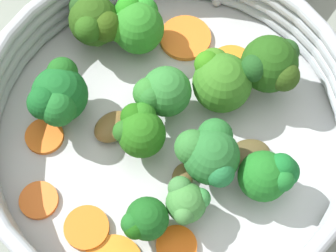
# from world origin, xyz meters

# --- Properties ---
(ground_plane) EXTENTS (4.00, 4.00, 0.00)m
(ground_plane) POSITION_xyz_m (0.00, 0.00, 0.00)
(ground_plane) COLOR gray
(skillet) EXTENTS (0.28, 0.28, 0.02)m
(skillet) POSITION_xyz_m (0.00, 0.00, 0.01)
(skillet) COLOR #B2B5B7
(skillet) RESTS_ON ground_plane
(skillet_rim_wall) EXTENTS (0.30, 0.30, 0.05)m
(skillet_rim_wall) POSITION_xyz_m (0.00, 0.00, 0.04)
(skillet_rim_wall) COLOR #ADB5BF
(skillet_rim_wall) RESTS_ON skillet
(skillet_rivet_left) EXTENTS (0.01, 0.01, 0.01)m
(skillet_rivet_left) POSITION_xyz_m (0.06, 0.12, 0.02)
(skillet_rivet_left) COLOR #B4B9B5
(skillet_rivet_left) RESTS_ON skillet
(skillet_rivet_right) EXTENTS (0.01, 0.01, 0.01)m
(skillet_rivet_right) POSITION_xyz_m (-0.02, 0.13, 0.02)
(skillet_rivet_right) COLOR #B7B2BB
(skillet_rivet_right) RESTS_ON skillet
(carrot_slice_0) EXTENTS (0.06, 0.06, 0.00)m
(carrot_slice_0) POSITION_xyz_m (-0.03, 0.09, 0.02)
(carrot_slice_0) COLOR orange
(carrot_slice_0) RESTS_ON skillet
(carrot_slice_1) EXTENTS (0.05, 0.05, 0.00)m
(carrot_slice_1) POSITION_xyz_m (0.02, 0.08, 0.02)
(carrot_slice_1) COLOR orange
(carrot_slice_1) RESTS_ON skillet
(carrot_slice_2) EXTENTS (0.04, 0.04, 0.00)m
(carrot_slice_2) POSITION_xyz_m (-0.06, -0.10, 0.02)
(carrot_slice_2) COLOR orange
(carrot_slice_2) RESTS_ON skillet
(carrot_slice_4) EXTENTS (0.05, 0.05, 0.01)m
(carrot_slice_4) POSITION_xyz_m (-0.02, -0.10, 0.02)
(carrot_slice_4) COLOR orange
(carrot_slice_4) RESTS_ON skillet
(carrot_slice_5) EXTENTS (0.04, 0.04, 0.01)m
(carrot_slice_5) POSITION_xyz_m (0.05, -0.08, 0.02)
(carrot_slice_5) COLOR orange
(carrot_slice_5) RESTS_ON skillet
(carrot_slice_6) EXTENTS (0.04, 0.04, 0.00)m
(carrot_slice_6) POSITION_xyz_m (-0.09, -0.05, 0.02)
(carrot_slice_6) COLOR orange
(carrot_slice_6) RESTS_ON skillet
(broccoli_floret_0) EXTENTS (0.03, 0.03, 0.04)m
(broccoli_floret_0) POSITION_xyz_m (0.04, -0.05, 0.04)
(broccoli_floret_0) COLOR #6A874B
(broccoli_floret_0) RESTS_ON skillet
(broccoli_floret_1) EXTENTS (0.04, 0.04, 0.05)m
(broccoli_floret_1) POSITION_xyz_m (-0.01, 0.02, 0.05)
(broccoli_floret_1) COLOR #608B42
(broccoli_floret_1) RESTS_ON skillet
(broccoli_floret_2) EXTENTS (0.05, 0.05, 0.05)m
(broccoli_floret_2) POSITION_xyz_m (-0.06, 0.07, 0.05)
(broccoli_floret_2) COLOR #8AAA64
(broccoli_floret_2) RESTS_ON skillet
(broccoli_floret_3) EXTENTS (0.03, 0.03, 0.04)m
(broccoli_floret_3) POSITION_xyz_m (0.02, -0.08, 0.04)
(broccoli_floret_3) COLOR #87B65C
(broccoli_floret_3) RESTS_ON skillet
(broccoli_floret_4) EXTENTS (0.05, 0.05, 0.06)m
(broccoli_floret_4) POSITION_xyz_m (0.05, 0.08, 0.05)
(broccoli_floret_4) COLOR #769D5B
(broccoli_floret_4) RESTS_ON skillet
(broccoli_floret_5) EXTENTS (0.04, 0.06, 0.05)m
(broccoli_floret_5) POSITION_xyz_m (-0.08, -0.02, 0.05)
(broccoli_floret_5) COLOR #7B9C58
(broccoli_floret_5) RESTS_ON skillet
(broccoli_floret_6) EXTENTS (0.05, 0.05, 0.05)m
(broccoli_floret_6) POSITION_xyz_m (0.02, 0.05, 0.05)
(broccoli_floret_6) COLOR #83A86B
(broccoli_floret_6) RESTS_ON skillet
(broccoli_floret_7) EXTENTS (0.05, 0.05, 0.05)m
(broccoli_floret_7) POSITION_xyz_m (-0.09, 0.05, 0.05)
(broccoli_floret_7) COLOR #81B260
(broccoli_floret_7) RESTS_ON skillet
(broccoli_floret_8) EXTENTS (0.04, 0.04, 0.05)m
(broccoli_floret_8) POSITION_xyz_m (-0.01, -0.02, 0.05)
(broccoli_floret_8) COLOR #779950
(broccoli_floret_8) RESTS_ON skillet
(broccoli_floret_9) EXTENTS (0.05, 0.05, 0.05)m
(broccoli_floret_9) POSITION_xyz_m (0.04, -0.01, 0.05)
(broccoli_floret_9) COLOR #82B25E
(broccoli_floret_9) RESTS_ON skillet
(broccoli_floret_10) EXTENTS (0.04, 0.04, 0.04)m
(broccoli_floret_10) POSITION_xyz_m (0.09, -0.01, 0.04)
(broccoli_floret_10) COLOR #7BB15D
(broccoli_floret_10) RESTS_ON skillet
(mushroom_piece_0) EXTENTS (0.04, 0.04, 0.01)m
(mushroom_piece_0) POSITION_xyz_m (-0.04, -0.02, 0.02)
(mushroom_piece_0) COLOR brown
(mushroom_piece_0) RESTS_ON skillet
(mushroom_piece_1) EXTENTS (0.04, 0.04, 0.01)m
(mushroom_piece_1) POSITION_xyz_m (0.07, 0.01, 0.02)
(mushroom_piece_1) COLOR brown
(mushroom_piece_1) RESTS_ON skillet
(mushroom_piece_2) EXTENTS (0.02, 0.02, 0.01)m
(mushroom_piece_2) POSITION_xyz_m (0.03, -0.03, 0.02)
(mushroom_piece_2) COLOR brown
(mushroom_piece_2) RESTS_ON skillet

